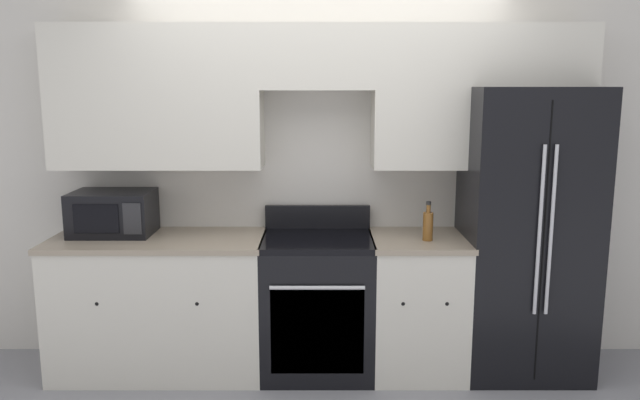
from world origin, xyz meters
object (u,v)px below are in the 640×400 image
object	(u,v)px
microwave	(113,213)
bottle	(428,225)
refrigerator	(524,232)
oven_range	(317,304)

from	to	relation	value
microwave	bottle	world-z (taller)	microwave
refrigerator	bottle	size ratio (longest dim) A/B	7.44
oven_range	bottle	xyz separation A→B (m)	(0.71, -0.07, 0.55)
refrigerator	bottle	distance (m)	0.68
microwave	bottle	bearing A→B (deg)	-4.77
refrigerator	microwave	size ratio (longest dim) A/B	3.61
refrigerator	bottle	world-z (taller)	refrigerator
refrigerator	bottle	bearing A→B (deg)	-169.03
oven_range	refrigerator	bearing A→B (deg)	2.24
oven_range	bottle	world-z (taller)	bottle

